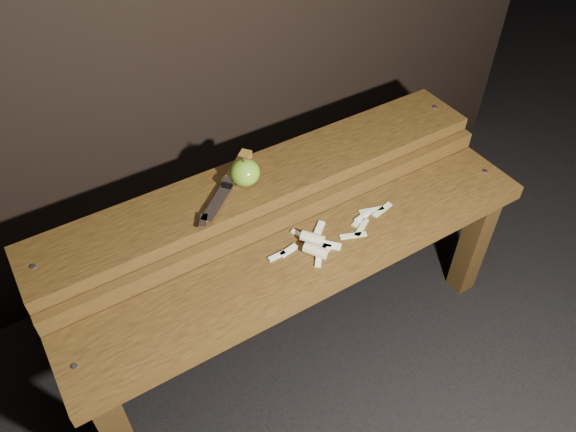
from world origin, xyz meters
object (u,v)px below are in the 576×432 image
bench_rear_tier (266,201)px  bench_front_tier (315,275)px  knife (234,175)px  apple (245,172)px

bench_rear_tier → bench_front_tier: bearing=-90.0°
bench_rear_tier → knife: 0.12m
bench_rear_tier → knife: (-0.07, 0.03, 0.10)m
knife → apple: bearing=-56.3°
bench_front_tier → bench_rear_tier: 0.23m
apple → knife: size_ratio=0.34×
bench_front_tier → apple: bearing=103.0°
bench_front_tier → knife: size_ratio=5.26×
bench_front_tier → knife: knife is taller
bench_front_tier → apple: 0.30m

